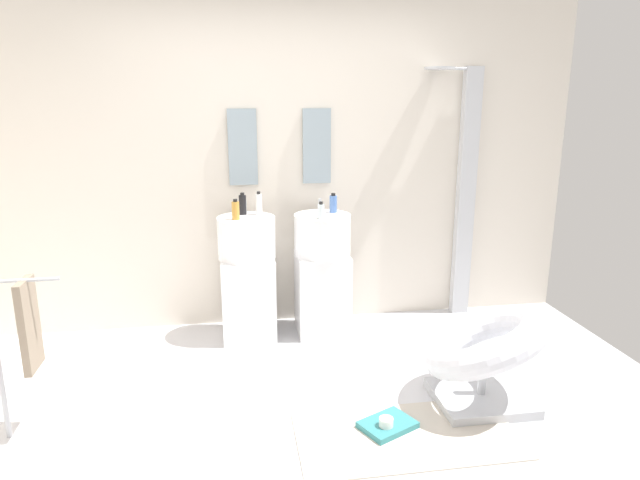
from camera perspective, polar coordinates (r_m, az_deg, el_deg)
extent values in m
cube|color=silver|center=(3.38, -1.10, -18.66)|extent=(4.80, 3.60, 0.04)
cube|color=beige|center=(4.50, -4.14, 7.73)|extent=(4.80, 0.10, 2.60)
cube|color=white|center=(4.37, -7.28, -5.80)|extent=(0.40, 0.40, 0.64)
cylinder|color=white|center=(4.23, -7.48, 0.26)|extent=(0.43, 0.43, 0.31)
cylinder|color=#B7BABF|center=(4.30, -7.62, 3.31)|extent=(0.02, 0.02, 0.10)
cube|color=white|center=(4.42, 0.23, -5.44)|extent=(0.40, 0.40, 0.64)
cylinder|color=white|center=(4.29, 0.24, 0.56)|extent=(0.43, 0.43, 0.31)
cylinder|color=#B7BABF|center=(4.36, -0.01, 3.57)|extent=(0.02, 0.02, 0.10)
cube|color=#8C9EA8|center=(4.40, -7.88, 9.34)|extent=(0.22, 0.03, 0.58)
cube|color=#8C9EA8|center=(4.45, -0.34, 9.53)|extent=(0.22, 0.03, 0.58)
cube|color=#B7BABF|center=(4.80, 14.60, 4.41)|extent=(0.14, 0.08, 2.05)
cylinder|color=#B7BABF|center=(4.66, 13.75, 16.59)|extent=(0.30, 0.02, 0.02)
cylinder|color=#B7BABF|center=(4.58, 12.09, 16.72)|extent=(0.24, 0.24, 0.02)
cube|color=#B7BABF|center=(3.70, 16.03, -15.16)|extent=(0.56, 0.50, 0.06)
cylinder|color=#B7BABF|center=(3.62, 16.22, -12.81)|extent=(0.05, 0.05, 0.34)
torus|color=silver|center=(3.54, 16.45, -9.93)|extent=(1.08, 1.08, 0.49)
cylinder|color=#B7BABF|center=(3.29, -28.00, -3.64)|extent=(0.36, 0.02, 0.02)
cube|color=gray|center=(3.37, -27.49, -7.70)|extent=(0.04, 0.22, 0.50)
cube|color=beige|center=(3.31, 8.84, -19.07)|extent=(1.22, 0.62, 0.01)
cube|color=teal|center=(3.35, 6.89, -18.17)|extent=(0.36, 0.32, 0.03)
cylinder|color=white|center=(3.30, 6.74, -18.18)|extent=(0.08, 0.08, 0.08)
cylinder|color=#C68C38|center=(4.11, -8.59, 2.97)|extent=(0.06, 0.06, 0.13)
cylinder|color=black|center=(4.09, -8.63, 4.00)|extent=(0.03, 0.03, 0.02)
cylinder|color=silver|center=(4.09, 0.10, 2.91)|extent=(0.05, 0.05, 0.11)
cylinder|color=black|center=(4.08, 0.10, 3.79)|extent=(0.03, 0.03, 0.02)
cylinder|color=black|center=(4.28, -7.88, 3.56)|extent=(0.06, 0.06, 0.15)
cylinder|color=black|center=(4.27, -7.92, 4.66)|extent=(0.03, 0.03, 0.02)
cylinder|color=#4C72B7|center=(4.32, 1.36, 3.68)|extent=(0.06, 0.06, 0.13)
cylinder|color=black|center=(4.31, 1.36, 4.66)|extent=(0.03, 0.03, 0.02)
cylinder|color=white|center=(4.26, -6.24, 3.63)|extent=(0.05, 0.05, 0.16)
cylinder|color=black|center=(4.25, -6.28, 4.80)|extent=(0.03, 0.03, 0.02)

